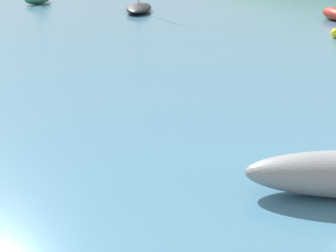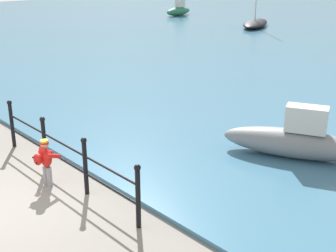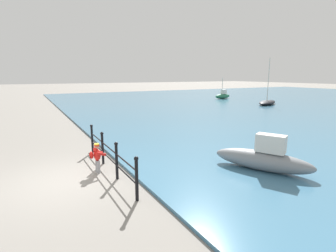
# 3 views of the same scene
# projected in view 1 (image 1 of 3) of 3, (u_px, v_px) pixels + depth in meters

# --- Properties ---
(boat_red_dinghy) EXTENTS (2.10, 2.47, 2.55)m
(boat_red_dinghy) POSITION_uv_depth(u_px,v_px,m) (336.00, 14.00, 23.02)
(boat_red_dinghy) COLOR maroon
(boat_red_dinghy) RESTS_ON water
(boat_twin_mast) EXTENTS (3.08, 4.26, 4.93)m
(boat_twin_mast) POSITION_uv_depth(u_px,v_px,m) (139.00, 8.00, 26.12)
(boat_twin_mast) COLOR black
(boat_twin_mast) RESTS_ON water
(mooring_buoy) EXTENTS (0.38, 0.38, 0.38)m
(mooring_buoy) POSITION_uv_depth(u_px,v_px,m) (336.00, 33.00, 18.45)
(mooring_buoy) COLOR yellow
(mooring_buoy) RESTS_ON water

